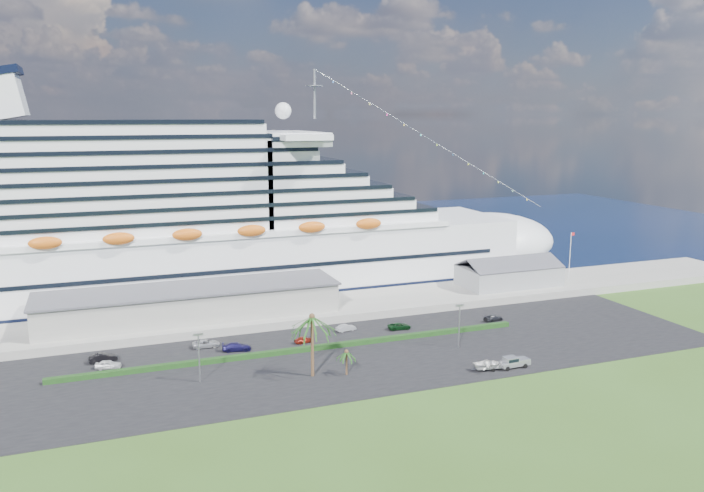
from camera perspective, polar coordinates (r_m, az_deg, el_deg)
name	(u,v)px	position (r m, az deg, el deg)	size (l,w,h in m)	color
ground	(377,377)	(116.59, 2.09, -10.82)	(420.00, 420.00, 0.00)	#33521B
asphalt_lot	(354,355)	(126.10, 0.13, -9.08)	(140.00, 38.00, 0.12)	black
wharf	(307,309)	(151.97, -3.80, -5.27)	(240.00, 20.00, 1.80)	gray
water	(229,243)	(237.53, -10.17, 0.25)	(420.00, 160.00, 0.02)	black
cruise_ship	(189,228)	(167.14, -13.38, 1.49)	(191.00, 38.00, 54.00)	silver
terminal_building	(191,302)	(145.85, -13.28, -4.56)	(61.00, 15.00, 6.30)	gray
port_shed	(509,275)	(172.96, 12.91, -2.33)	(24.00, 12.31, 7.37)	gray
flagpole	(570,254)	(182.65, 17.68, -0.64)	(1.08, 0.16, 12.00)	silver
hedge	(303,349)	(127.98, -4.07, -8.56)	(88.00, 1.10, 0.90)	black
lamp_post_left	(199,351)	(115.04, -12.61, -8.55)	(1.60, 0.35, 8.27)	gray
lamp_post_right	(459,320)	(130.05, 8.91, -6.13)	(1.60, 0.35, 8.27)	gray
palm_tall	(312,324)	(113.81, -3.34, -6.47)	(8.82, 8.82, 11.13)	#47301E
palm_short	(347,355)	(115.91, -0.46, -9.01)	(3.53, 3.53, 4.56)	#47301E
parked_car_0	(108,364)	(126.66, -19.61, -9.26)	(1.74, 4.32, 1.47)	silver
parked_car_1	(103,358)	(130.17, -20.00, -8.72)	(1.67, 4.80, 1.58)	black
parked_car_2	(206,344)	(132.76, -12.02, -7.94)	(2.32, 5.04, 1.40)	#A4A6AD
parked_car_3	(237,347)	(129.78, -9.57, -8.26)	(2.15, 5.28, 1.53)	#181447
parked_car_4	(304,340)	(132.65, -4.03, -7.77)	(1.49, 3.70, 1.26)	maroon
parked_car_5	(346,328)	(139.20, -0.50, -6.81)	(1.44, 4.12, 1.36)	#9FA1A6
parked_car_6	(399,326)	(140.66, 3.96, -6.66)	(2.18, 4.73, 1.31)	black
parked_car_7	(493,318)	(148.87, 11.66, -5.88)	(1.78, 4.37, 1.27)	black
pickup_truck	(513,362)	(123.03, 13.27, -9.33)	(5.66, 2.27, 1.98)	black
boat_trailer	(489,364)	(120.86, 11.28, -9.60)	(6.06, 4.32, 1.70)	gray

